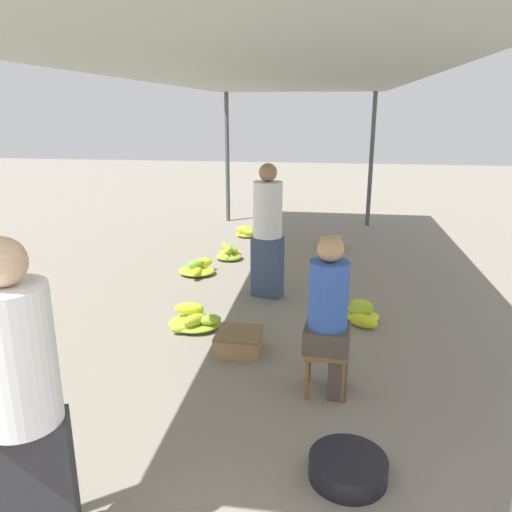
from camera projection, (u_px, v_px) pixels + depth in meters
name	position (u px, v px, depth m)	size (l,w,h in m)	color
canopy_post_back_left	(227.00, 159.00, 9.71)	(0.08, 0.08, 2.47)	#4C4C51
canopy_post_back_right	(371.00, 161.00, 9.31)	(0.08, 0.08, 2.47)	#4C4C51
canopy_tarp	(274.00, 77.00, 5.32)	(3.15, 8.50, 0.04)	#9EA399
vendor_foreground	(23.00, 404.00, 2.29)	(0.46, 0.46, 1.65)	#2D2D33
stool	(326.00, 356.00, 3.89)	(0.34, 0.34, 0.38)	brown
vendor_seated	(330.00, 314.00, 3.79)	(0.37, 0.37, 1.28)	#4C4238
basin_black	(348.00, 468.00, 3.02)	(0.48, 0.48, 0.14)	black
banana_pile_left_0	(197.00, 269.00, 6.76)	(0.50, 0.61, 0.22)	#79B536
banana_pile_left_1	(228.00, 254.00, 7.42)	(0.39, 0.36, 0.26)	yellow
banana_pile_left_2	(195.00, 320.00, 5.11)	(0.58, 0.57, 0.24)	#8EBD33
banana_pile_left_3	(246.00, 232.00, 8.76)	(0.42, 0.49, 0.22)	yellow
banana_pile_right_0	(362.00, 314.00, 5.23)	(0.37, 0.47, 0.24)	#97C131
banana_pile_right_1	(332.00, 243.00, 8.05)	(0.42, 0.49, 0.19)	#99C231
crate_near	(239.00, 342.00, 4.60)	(0.41, 0.41, 0.19)	#9E7A4C
shopper_walking_mid	(268.00, 229.00, 5.78)	(0.41, 0.41, 1.58)	#384766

